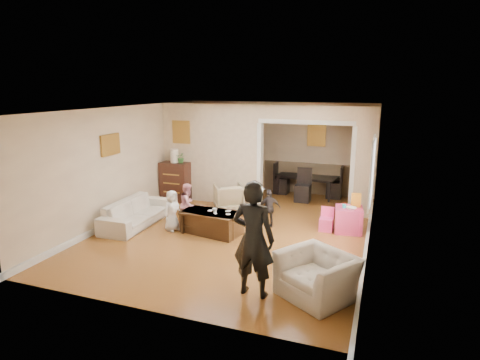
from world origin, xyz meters
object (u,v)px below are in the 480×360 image
at_px(cyan_cup, 344,206).
at_px(child_toddler, 269,209).
at_px(child_kneel_a, 172,211).
at_px(coffee_cup, 215,211).
at_px(coffee_table, 212,222).
at_px(table_lamp, 174,156).
at_px(adult_person, 253,239).
at_px(child_kneel_b, 188,204).
at_px(dining_table, 307,185).
at_px(play_table, 349,220).
at_px(sofa, 136,212).
at_px(armchair_front, 317,276).
at_px(armchair_back, 229,197).
at_px(dresser, 175,182).

xyz_separation_m(cyan_cup, child_toddler, (-1.57, -0.26, -0.14)).
bearing_deg(child_kneel_a, coffee_cup, -63.45).
bearing_deg(coffee_table, table_lamp, 134.80).
relative_size(adult_person, child_kneel_b, 1.85).
distance_m(adult_person, child_kneel_a, 3.21).
distance_m(table_lamp, dining_table, 3.81).
bearing_deg(cyan_cup, play_table, 26.57).
distance_m(play_table, child_kneel_b, 3.51).
height_order(coffee_cup, child_kneel_a, child_kneel_a).
bearing_deg(dining_table, coffee_cup, -98.16).
height_order(sofa, coffee_table, sofa).
height_order(cyan_cup, child_kneel_b, child_kneel_b).
bearing_deg(armchair_front, armchair_back, 161.14).
bearing_deg(coffee_cup, child_kneel_b, 156.37).
distance_m(armchair_back, child_kneel_a, 1.93).
xyz_separation_m(table_lamp, coffee_cup, (2.01, -1.98, -0.72)).
xyz_separation_m(sofa, armchair_back, (1.53, 1.78, 0.04)).
height_order(armchair_back, dresser, dresser).
xyz_separation_m(armchair_back, child_kneel_a, (-0.58, -1.83, 0.12)).
bearing_deg(armchair_front, child_kneel_b, 178.89).
bearing_deg(dining_table, dresser, -141.58).
height_order(armchair_back, adult_person, adult_person).
bearing_deg(coffee_cup, adult_person, -54.06).
distance_m(child_kneel_b, child_toddler, 1.81).
bearing_deg(play_table, dresser, 169.40).
bearing_deg(child_kneel_b, coffee_table, -122.65).
bearing_deg(child_kneel_b, dining_table, -40.84).
relative_size(dining_table, child_kneel_a, 1.88).
xyz_separation_m(dresser, coffee_cup, (2.01, -1.98, -0.01)).
relative_size(play_table, cyan_cup, 6.94).
bearing_deg(cyan_cup, child_kneel_a, -161.51).
xyz_separation_m(child_kneel_b, child_toddler, (1.75, 0.45, -0.05)).
distance_m(play_table, child_toddler, 1.70).
relative_size(armchair_back, dresser, 0.67).
bearing_deg(armchair_front, coffee_table, 176.25).
bearing_deg(coffee_cup, dining_table, 71.39).
distance_m(dining_table, adult_person, 5.84).
xyz_separation_m(cyan_cup, dining_table, (-1.27, 2.65, -0.28)).
height_order(coffee_table, child_kneel_a, child_kneel_a).
xyz_separation_m(armchair_front, child_toddler, (-1.48, 2.65, 0.10)).
xyz_separation_m(dresser, coffee_table, (1.91, -1.93, -0.29)).
bearing_deg(adult_person, dining_table, -83.26).
xyz_separation_m(armchair_back, dresser, (-1.64, 0.24, 0.20)).
xyz_separation_m(armchair_front, table_lamp, (-4.44, 3.82, 0.90)).
bearing_deg(coffee_cup, child_kneel_a, -173.99).
xyz_separation_m(table_lamp, child_kneel_b, (1.21, -1.63, -0.76)).
bearing_deg(table_lamp, adult_person, -49.07).
bearing_deg(dining_table, play_table, -51.75).
xyz_separation_m(sofa, cyan_cup, (4.42, 1.11, 0.29)).
bearing_deg(child_kneel_b, dresser, 27.26).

